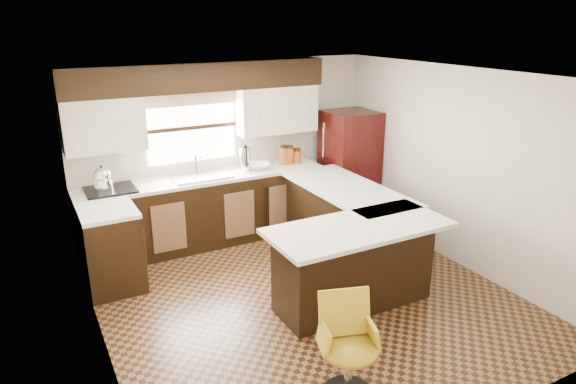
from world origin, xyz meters
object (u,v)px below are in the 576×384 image
peninsula_return (354,266)px  peninsula_long (343,225)px  bar_chair (350,350)px  refrigerator (349,167)px

peninsula_return → peninsula_long: bearing=61.7°
peninsula_return → bar_chair: bearing=-126.4°
peninsula_long → peninsula_return: 1.11m
peninsula_long → peninsula_return: (-0.53, -0.97, 0.00)m
bar_chair → peninsula_long: bearing=74.6°
peninsula_return → refrigerator: bearing=56.8°
refrigerator → bar_chair: bearing=-124.4°
peninsula_long → refrigerator: bearing=52.8°
peninsula_long → refrigerator: size_ratio=1.18×
peninsula_return → refrigerator: size_ratio=1.00×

